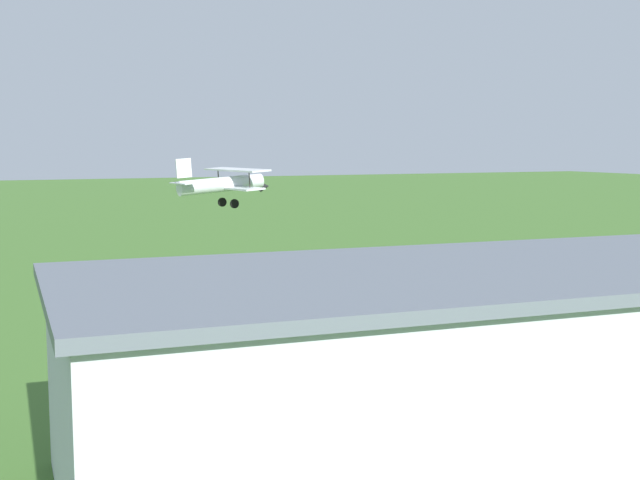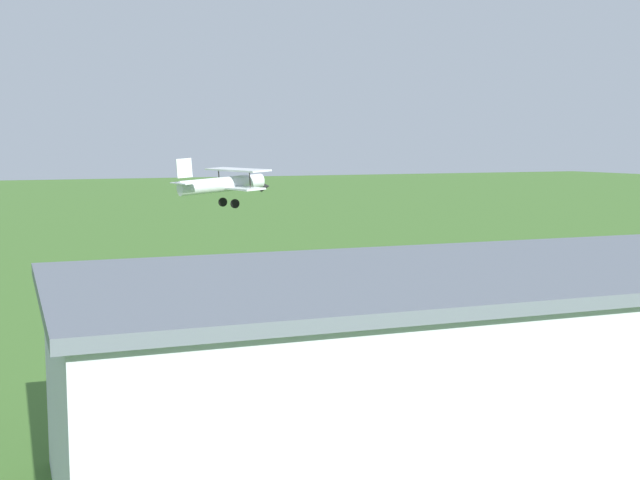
# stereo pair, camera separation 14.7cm
# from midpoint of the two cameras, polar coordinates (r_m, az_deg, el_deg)

# --- Properties ---
(ground_plane) EXTENTS (400.00, 400.00, 0.00)m
(ground_plane) POSITION_cam_midpoint_polar(r_m,az_deg,el_deg) (58.36, -3.35, -3.44)
(ground_plane) COLOR #3D6628
(biplane) EXTENTS (7.37, 7.66, 3.50)m
(biplane) POSITION_cam_midpoint_polar(r_m,az_deg,el_deg) (59.00, -6.60, 3.89)
(biplane) COLOR silver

